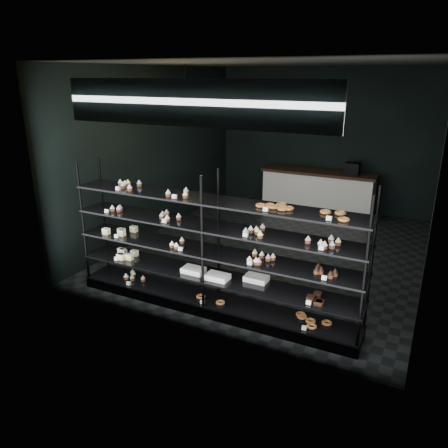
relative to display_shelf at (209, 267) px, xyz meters
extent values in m
cube|color=black|center=(0.04, 2.45, -0.62)|extent=(5.00, 6.00, 0.01)
cube|color=black|center=(0.04, 2.45, 2.57)|extent=(5.00, 6.00, 0.01)
cube|color=black|center=(0.04, 5.45, 0.97)|extent=(5.00, 0.01, 3.20)
cube|color=black|center=(0.04, -0.55, 0.97)|extent=(5.00, 0.01, 3.20)
cube|color=black|center=(-2.46, 2.45, 0.97)|extent=(0.01, 6.00, 3.20)
cube|color=black|center=(2.54, 2.45, 0.97)|extent=(0.01, 6.00, 3.20)
cube|color=black|center=(0.02, 0.00, -0.57)|extent=(4.00, 0.50, 0.12)
cylinder|color=black|center=(-1.95, -0.22, 0.36)|extent=(0.04, 0.04, 1.85)
cylinder|color=black|center=(-1.95, 0.22, 0.36)|extent=(0.04, 0.04, 1.85)
cylinder|color=black|center=(0.02, -0.22, 0.36)|extent=(0.04, 0.04, 1.85)
cylinder|color=black|center=(0.02, 0.22, 0.36)|extent=(0.04, 0.04, 1.85)
cylinder|color=black|center=(1.99, -0.22, 0.36)|extent=(0.04, 0.04, 1.85)
cylinder|color=black|center=(1.99, 0.22, 0.36)|extent=(0.04, 0.04, 1.85)
cube|color=black|center=(0.02, 0.00, -0.48)|extent=(4.00, 0.50, 0.03)
cube|color=black|center=(0.02, 0.00, -0.13)|extent=(4.00, 0.50, 0.02)
cube|color=black|center=(0.02, 0.00, 0.22)|extent=(4.00, 0.50, 0.02)
cube|color=black|center=(0.02, 0.00, 0.57)|extent=(4.00, 0.50, 0.02)
cube|color=black|center=(0.02, 0.00, 0.92)|extent=(4.00, 0.50, 0.02)
cube|color=white|center=(-1.28, -0.18, 0.96)|extent=(0.06, 0.04, 0.06)
cube|color=white|center=(-0.34, -0.18, 0.96)|extent=(0.06, 0.04, 0.06)
cube|color=white|center=(0.82, -0.18, 0.96)|extent=(0.05, 0.04, 0.06)
cube|color=white|center=(1.59, -0.18, 0.96)|extent=(0.06, 0.04, 0.06)
cube|color=white|center=(-1.51, -0.18, 0.61)|extent=(0.06, 0.04, 0.06)
cube|color=white|center=(-0.60, -0.18, 0.61)|extent=(0.05, 0.04, 0.06)
cube|color=white|center=(0.61, -0.18, 0.61)|extent=(0.05, 0.04, 0.06)
cube|color=white|center=(1.47, -0.18, 0.61)|extent=(0.06, 0.04, 0.06)
cube|color=white|center=(-1.42, -0.18, 0.26)|extent=(0.06, 0.04, 0.06)
cube|color=white|center=(-0.37, -0.18, 0.26)|extent=(0.06, 0.04, 0.06)
cube|color=white|center=(0.67, -0.18, 0.26)|extent=(0.05, 0.04, 0.06)
cube|color=white|center=(1.51, -0.18, 0.26)|extent=(0.06, 0.04, 0.06)
cube|color=white|center=(-1.40, -0.18, -0.09)|extent=(0.06, 0.04, 0.06)
cube|color=white|center=(1.44, -0.18, -0.09)|extent=(0.06, 0.04, 0.06)
cube|color=white|center=(-1.24, -0.18, -0.44)|extent=(0.06, 0.04, 0.06)
cube|color=white|center=(0.02, -0.18, -0.44)|extent=(0.05, 0.04, 0.06)
cube|color=white|center=(1.38, -0.18, -0.44)|extent=(0.06, 0.04, 0.06)
cube|color=#0C173C|center=(0.04, -0.47, 2.12)|extent=(3.20, 0.04, 0.45)
cube|color=white|center=(0.04, -0.49, 2.12)|extent=(3.30, 0.02, 0.50)
cylinder|color=black|center=(-1.05, 1.22, 2.26)|extent=(0.01, 0.01, 0.57)
sphere|color=#FFD759|center=(-1.05, 1.22, 1.82)|extent=(0.31, 0.31, 0.31)
cube|color=silver|center=(0.13, 4.95, -0.17)|extent=(2.45, 0.60, 0.92)
cube|color=black|center=(0.13, 4.95, 0.32)|extent=(2.55, 0.65, 0.06)
cube|color=black|center=(0.85, 4.95, 0.48)|extent=(0.30, 0.30, 0.25)
camera|label=1|loc=(2.53, -4.62, 2.42)|focal=35.00mm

